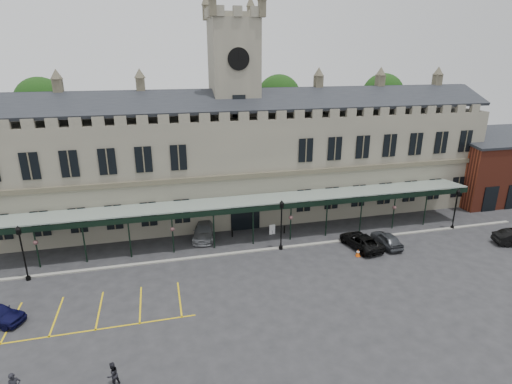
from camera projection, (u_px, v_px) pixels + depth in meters
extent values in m
plane|color=#252628|center=(273.00, 279.00, 34.37)|extent=(140.00, 140.00, 0.00)
cube|color=slate|center=(235.00, 166.00, 47.14)|extent=(60.00, 10.00, 12.00)
cube|color=#4E4938|center=(245.00, 176.00, 42.32)|extent=(60.00, 0.35, 0.50)
cube|color=black|center=(239.00, 101.00, 42.34)|extent=(60.00, 4.77, 2.20)
cube|color=black|center=(230.00, 96.00, 46.93)|extent=(60.00, 4.77, 2.20)
cube|color=black|center=(245.00, 213.00, 43.77)|extent=(3.20, 0.18, 3.80)
cube|color=slate|center=(235.00, 123.00, 45.54)|extent=(5.00, 5.00, 22.00)
cylinder|color=silver|center=(238.00, 59.00, 40.94)|extent=(2.20, 0.12, 2.20)
cylinder|color=black|center=(239.00, 59.00, 40.87)|extent=(2.30, 0.04, 2.30)
cube|color=black|center=(239.00, 108.00, 42.54)|extent=(1.40, 0.12, 2.80)
cube|color=#8C9E93|center=(249.00, 200.00, 41.32)|extent=(50.00, 4.00, 0.40)
cube|color=black|center=(254.00, 209.00, 39.56)|extent=(50.00, 0.18, 0.50)
cube|color=maroon|center=(492.00, 170.00, 52.84)|extent=(12.00, 8.00, 8.00)
cube|color=black|center=(498.00, 136.00, 51.40)|extent=(12.40, 8.36, 1.47)
cube|color=gray|center=(257.00, 250.00, 39.40)|extent=(60.00, 0.40, 0.12)
cylinder|color=#332314|center=(51.00, 159.00, 50.35)|extent=(0.70, 0.70, 12.00)
sphere|color=black|center=(41.00, 102.00, 48.11)|extent=(6.00, 6.00, 6.00)
cylinder|color=#332314|center=(278.00, 147.00, 57.25)|extent=(0.70, 0.70, 12.00)
sphere|color=black|center=(279.00, 97.00, 55.00)|extent=(6.00, 6.00, 6.00)
cylinder|color=#332314|center=(378.00, 141.00, 60.93)|extent=(0.70, 0.70, 12.00)
sphere|color=black|center=(383.00, 94.00, 58.68)|extent=(6.00, 6.00, 6.00)
cylinder|color=black|center=(28.00, 278.00, 34.25)|extent=(0.39, 0.39, 0.33)
cylinder|color=black|center=(24.00, 257.00, 33.60)|extent=(0.13, 0.13, 4.38)
cube|color=black|center=(19.00, 232.00, 32.85)|extent=(0.31, 0.31, 0.44)
cone|color=black|center=(18.00, 227.00, 32.73)|extent=(0.48, 0.48, 0.33)
cylinder|color=black|center=(281.00, 248.00, 39.77)|extent=(0.40, 0.40, 0.34)
cylinder|color=black|center=(281.00, 228.00, 39.10)|extent=(0.13, 0.13, 4.48)
cube|color=black|center=(282.00, 206.00, 38.33)|extent=(0.31, 0.31, 0.45)
cone|color=black|center=(282.00, 202.00, 38.20)|extent=(0.49, 0.49, 0.34)
cylinder|color=black|center=(452.00, 227.00, 44.52)|extent=(0.36, 0.36, 0.30)
cylinder|color=black|center=(455.00, 212.00, 43.92)|extent=(0.12, 0.12, 4.05)
cube|color=black|center=(458.00, 193.00, 43.22)|extent=(0.28, 0.28, 0.40)
cone|color=black|center=(459.00, 190.00, 43.10)|extent=(0.45, 0.45, 0.30)
cube|color=#E84F07|center=(358.00, 256.00, 38.39)|extent=(0.39, 0.39, 0.04)
cone|color=#E84F07|center=(358.00, 253.00, 38.28)|extent=(0.45, 0.45, 0.72)
cylinder|color=silver|center=(358.00, 252.00, 38.25)|extent=(0.30, 0.30, 0.10)
cylinder|color=black|center=(272.00, 232.00, 43.08)|extent=(0.06, 0.06, 0.46)
cube|color=silver|center=(272.00, 229.00, 42.98)|extent=(0.65, 0.09, 1.12)
cylinder|color=black|center=(232.00, 233.00, 42.39)|extent=(0.16, 0.16, 0.90)
cylinder|color=black|center=(284.00, 229.00, 43.32)|extent=(0.15, 0.15, 0.85)
imported|color=#929499|center=(204.00, 231.00, 42.23)|extent=(3.14, 5.54, 1.51)
imported|color=black|center=(361.00, 241.00, 39.95)|extent=(3.19, 5.42, 1.42)
imported|color=#36393E|center=(387.00, 239.00, 40.32)|extent=(1.70, 4.19, 1.43)
imported|color=black|center=(113.00, 374.00, 23.06)|extent=(0.95, 0.95, 1.55)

